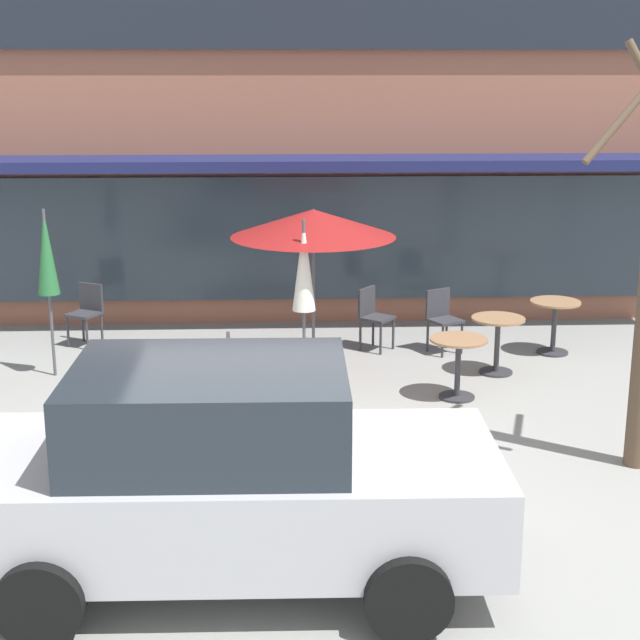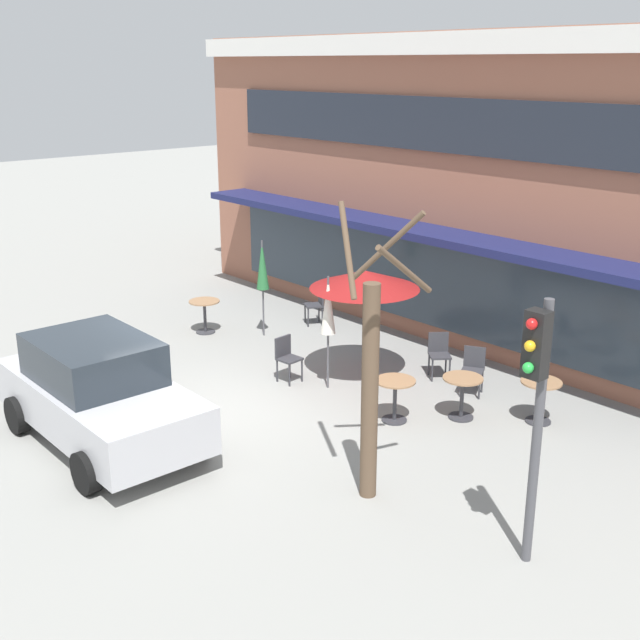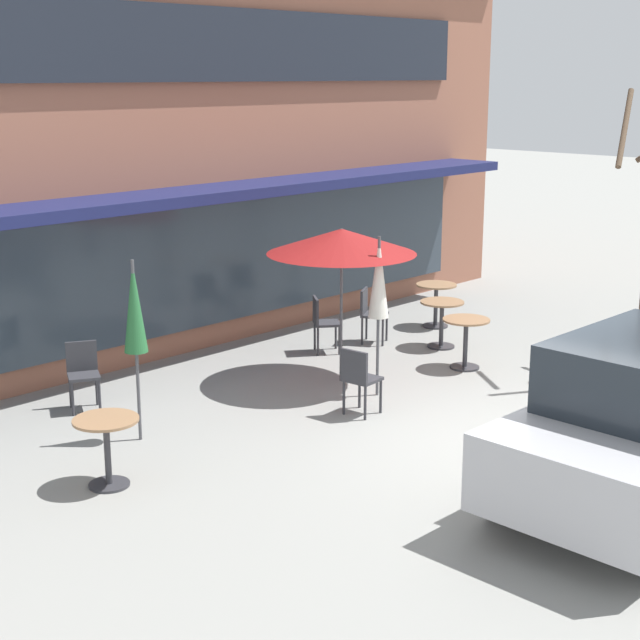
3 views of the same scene
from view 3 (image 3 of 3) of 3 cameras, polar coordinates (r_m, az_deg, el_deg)
name	(u,v)px [view 3 (image 3 of 3)]	position (r m, az deg, el deg)	size (l,w,h in m)	color
ground_plane	(510,451)	(11.77, 11.02, -7.47)	(80.00, 80.00, 0.00)	gray
building_facade	(39,132)	(18.32, -16.05, 10.44)	(16.25, 9.10, 6.54)	#935B47
cafe_table_near_wall	(436,298)	(17.06, 6.77, 1.29)	(0.70, 0.70, 0.76)	#333338
cafe_table_streetside	(442,316)	(15.78, 7.10, 0.23)	(0.70, 0.70, 0.76)	#333338
cafe_table_by_tree	(107,440)	(10.67, -12.30, -6.86)	(0.70, 0.70, 0.76)	#333338
cafe_table_mid_patio	(466,335)	(14.70, 8.48, -0.86)	(0.70, 0.70, 0.76)	#333338
patio_umbrella_green_folded	(342,241)	(13.63, 1.26, 4.60)	(2.10, 2.10, 2.20)	#4C4C51
patio_umbrella_cream_folded	(134,308)	(11.61, -10.75, 0.69)	(0.28, 0.28, 2.20)	#4C4C51
patio_umbrella_corner_open	(379,279)	(13.08, 3.44, 2.41)	(0.28, 0.28, 2.20)	#4C4C51
cafe_chair_0	(359,376)	(12.54, 2.29, -3.29)	(0.43, 0.43, 0.89)	#333338
cafe_chair_1	(322,320)	(15.37, 0.13, 0.00)	(0.56, 0.56, 0.89)	#333338
cafe_chair_2	(370,311)	(15.97, 2.94, 0.52)	(0.54, 0.54, 0.89)	#333338
cafe_chair_3	(83,370)	(13.15, -13.63, -2.86)	(0.54, 0.54, 0.89)	#333338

